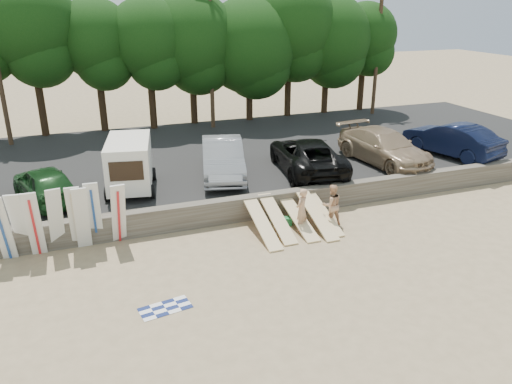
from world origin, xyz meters
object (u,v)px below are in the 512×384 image
Objects in this scene: beachgoer_b at (332,205)px; car_5 at (451,139)px; car_4 at (384,147)px; car_1 at (45,184)px; beachgoer_a at (302,210)px; box_trailer at (130,162)px; cooler at (287,221)px; car_3 at (307,155)px; car_2 at (223,158)px.

car_5 is at bearing -151.01° from beachgoer_b.
beachgoer_b is at bearing 9.01° from car_5.
car_4 is 6.89m from beachgoer_b.
beachgoer_a is at bearing 135.10° from car_1.
box_trailer is 8.76m from beachgoer_b.
beachgoer_a is 4.56× the size of cooler.
box_trailer is 0.86× the size of car_1.
car_4 is at bearing 8.09° from box_trailer.
beachgoer_a is (-2.41, -4.61, -0.64)m from car_3.
car_1 is 7.74m from car_2.
car_5 is (16.61, -0.55, -0.39)m from box_trailer.
car_2 reaches higher than car_1.
car_1 is 20.07m from car_5.
car_3 is at bearing -98.79° from beachgoer_b.
beachgoer_a is (1.59, -5.32, -0.70)m from car_2.
car_4 is 4.12m from car_5.
beachgoer_b is (10.66, -4.76, -0.60)m from car_1.
car_2 is at bearing -1.23° from car_3.
car_2 is at bearing 119.10° from cooler.
car_5 is at bearing 32.79° from cooler.
car_2 is 4.06m from car_3.
box_trailer is 2.18× the size of beachgoer_a.
car_5 is at bearing -172.70° from car_3.
car_5 is 13.80× the size of cooler.
car_1 is 10.50m from beachgoer_a.
car_4 reaches higher than cooler.
car_1 is at bearing 172.14° from car_4.
beachgoer_b is (-9.41, -4.31, -0.71)m from car_5.
beachgoer_b is 4.48× the size of cooler.
car_4 is (15.94, -0.39, 0.08)m from car_1.
car_5 is (20.06, -0.45, 0.11)m from car_1.
beachgoer_b is (2.93, -5.25, -0.72)m from car_2.
car_5 is at bearing -7.21° from car_4.
car_5 is (4.12, -0.05, 0.03)m from car_4.
car_3 is 4.23m from car_4.
car_2 is at bearing 167.38° from car_4.
beachgoer_a is at bearing -29.71° from box_trailer.
car_1 is 0.84× the size of car_2.
car_3 is at bearing 3.57° from car_2.
car_2 is 3.04× the size of beachgoer_a.
beachgoer_b is (-5.28, -4.36, -0.68)m from car_4.
car_3 reaches higher than beachgoer_a.
beachgoer_a is (9.31, -4.82, -0.58)m from car_1.
car_1 is 2.54× the size of beachgoer_a.
beachgoer_a is at bearing -152.72° from car_4.
car_3 is 1.11× the size of car_5.
car_3 reaches higher than car_1.
car_5 is at bearing 161.21° from car_1.
cooler is at bearing 3.11° from car_5.
beachgoer_a reaches higher than cooler.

